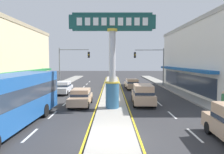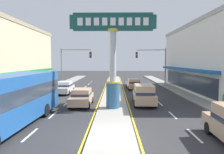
# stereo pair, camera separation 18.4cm
# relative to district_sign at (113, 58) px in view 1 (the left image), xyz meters

# --- Properties ---
(ground_plane) EXTENTS (160.00, 160.00, 0.00)m
(ground_plane) POSITION_rel_district_sign_xyz_m (0.00, -6.66, -4.32)
(ground_plane) COLOR #303033
(median_strip) EXTENTS (2.50, 52.00, 0.14)m
(median_strip) POSITION_rel_district_sign_xyz_m (0.00, 11.34, -4.25)
(median_strip) COLOR #A39E93
(median_strip) RESTS_ON ground
(sidewalk_left) EXTENTS (2.23, 60.00, 0.18)m
(sidewalk_left) POSITION_rel_district_sign_xyz_m (-8.97, 9.34, -4.23)
(sidewalk_left) COLOR gray
(sidewalk_left) RESTS_ON ground
(sidewalk_right) EXTENTS (2.23, 60.00, 0.18)m
(sidewalk_right) POSITION_rel_district_sign_xyz_m (8.97, 9.34, -4.23)
(sidewalk_right) COLOR gray
(sidewalk_right) RESTS_ON ground
(lane_markings) EXTENTS (9.24, 52.00, 0.01)m
(lane_markings) POSITION_rel_district_sign_xyz_m (-0.00, 9.99, -4.32)
(lane_markings) COLOR silver
(lane_markings) RESTS_ON ground
(district_sign) EXTENTS (7.13, 1.18, 7.91)m
(district_sign) POSITION_rel_district_sign_xyz_m (0.00, 0.00, 0.00)
(district_sign) COLOR #33668C
(district_sign) RESTS_ON median_strip
(storefront_right) EXTENTS (10.70, 22.21, 8.92)m
(storefront_right) POSITION_rel_district_sign_xyz_m (14.31, 10.17, 0.14)
(storefront_right) COLOR silver
(storefront_right) RESTS_ON ground
(traffic_light_left_side) EXTENTS (4.86, 0.46, 6.20)m
(traffic_light_left_side) POSITION_rel_district_sign_xyz_m (-6.49, 15.39, -0.07)
(traffic_light_left_side) COLOR slate
(traffic_light_left_side) RESTS_ON ground
(traffic_light_right_side) EXTENTS (4.86, 0.46, 6.20)m
(traffic_light_right_side) POSITION_rel_district_sign_xyz_m (6.49, 16.23, -0.07)
(traffic_light_right_side) COLOR slate
(traffic_light_right_side) RESTS_ON ground
(bus_near_right_lane) EXTENTS (2.98, 11.29, 3.26)m
(bus_near_right_lane) POSITION_rel_district_sign_xyz_m (-6.20, -5.31, -2.45)
(bus_near_right_lane) COLOR #1E5199
(bus_near_right_lane) RESTS_ON ground
(sedan_far_right_lane) EXTENTS (2.01, 4.39, 1.53)m
(sedan_far_right_lane) POSITION_rel_district_sign_xyz_m (2.91, 13.23, -3.53)
(sedan_far_right_lane) COLOR tan
(sedan_far_right_lane) RESTS_ON ground
(suv_mid_left_lane) EXTENTS (2.12, 4.68, 1.90)m
(suv_mid_left_lane) POSITION_rel_district_sign_xyz_m (2.90, 2.03, -3.34)
(suv_mid_left_lane) COLOR tan
(suv_mid_left_lane) RESTS_ON ground
(sedan_far_left_oncoming) EXTENTS (1.84, 4.30, 1.53)m
(sedan_far_left_oncoming) POSITION_rel_district_sign_xyz_m (-6.20, 8.74, -3.53)
(sedan_far_left_oncoming) COLOR silver
(sedan_far_left_oncoming) RESTS_ON ground
(sedan_kerb_right) EXTENTS (1.85, 4.31, 1.53)m
(sedan_kerb_right) POSITION_rel_district_sign_xyz_m (-2.90, 1.58, -3.53)
(sedan_kerb_right) COLOR tan
(sedan_kerb_right) RESTS_ON ground
(pedestrian_near_kerb) EXTENTS (0.41, 0.45, 1.70)m
(pedestrian_near_kerb) POSITION_rel_district_sign_xyz_m (8.25, -2.15, -3.18)
(pedestrian_near_kerb) COLOR #336B3D
(pedestrian_near_kerb) RESTS_ON sidewalk_right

